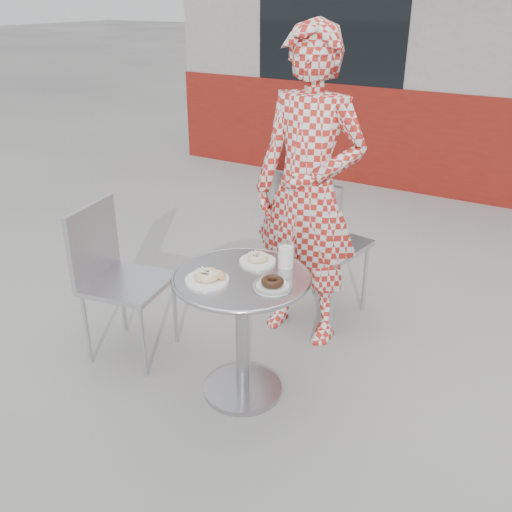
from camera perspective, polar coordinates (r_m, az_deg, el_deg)
The scene contains 10 objects.
ground at distance 3.00m, azimuth -1.93°, elevation -13.31°, with size 60.00×60.00×0.00m, color #A4A19C.
storefront at distance 7.64m, azimuth 22.74°, elevation 20.44°, with size 6.02×4.55×3.00m.
bistro_table at distance 2.72m, azimuth -1.43°, elevation -5.05°, with size 0.66×0.66×0.66m.
chair_far at distance 3.52m, azimuth 6.60°, elevation -1.72°, with size 0.50×0.51×0.93m.
chair_left at distance 3.22m, azimuth -12.58°, elevation -5.37°, with size 0.48×0.47×0.86m.
seated_person at distance 3.12m, azimuth 5.27°, elevation 6.44°, with size 0.64×0.42×1.75m, color #B2231B.
plate_far at distance 2.76m, azimuth 0.16°, elevation -0.29°, with size 0.18×0.18×0.05m.
plate_near at distance 2.59m, azimuth -4.83°, elevation -2.12°, with size 0.20×0.20×0.05m.
plate_checker at distance 2.53m, azimuth 1.65°, elevation -2.86°, with size 0.18×0.18×0.05m.
milk_cup at distance 2.70m, azimuth 3.00°, elevation -0.01°, with size 0.08×0.08×0.12m.
Camera 1 is at (1.30, -1.96, 1.86)m, focal length 40.00 mm.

